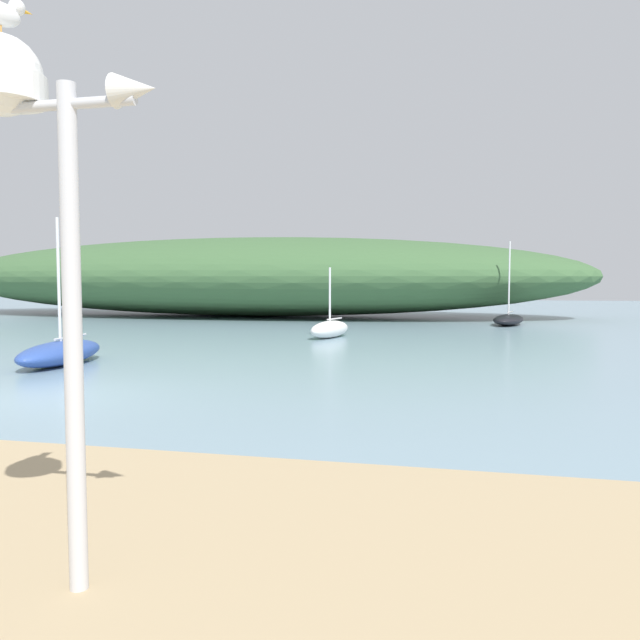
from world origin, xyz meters
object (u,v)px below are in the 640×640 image
(sailboat_near_shore, at_px, (61,352))
(sailboat_mid_channel, at_px, (330,329))
(seagull_on_radar, at_px, (2,12))
(mast_structure, at_px, (22,129))
(sailboat_outer_mooring, at_px, (508,319))

(sailboat_near_shore, distance_m, sailboat_mid_channel, 10.43)
(seagull_on_radar, bearing_deg, mast_structure, -7.32)
(sailboat_outer_mooring, bearing_deg, sailboat_mid_channel, -130.11)
(sailboat_outer_mooring, bearing_deg, seagull_on_radar, -100.40)
(mast_structure, distance_m, sailboat_outer_mooring, 28.90)
(mast_structure, bearing_deg, sailboat_mid_channel, 96.11)
(mast_structure, relative_size, sailboat_outer_mooring, 0.88)
(sailboat_outer_mooring, relative_size, sailboat_mid_channel, 1.46)
(mast_structure, relative_size, seagull_on_radar, 9.80)
(sailboat_outer_mooring, height_order, sailboat_mid_channel, sailboat_outer_mooring)
(seagull_on_radar, xyz_separation_m, sailboat_mid_channel, (-1.98, 19.77, -3.61))
(seagull_on_radar, bearing_deg, sailboat_near_shore, 124.11)
(sailboat_near_shore, bearing_deg, seagull_on_radar, -55.89)
(seagull_on_radar, distance_m, sailboat_near_shore, 13.54)
(sailboat_mid_channel, bearing_deg, sailboat_outer_mooring, 49.89)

